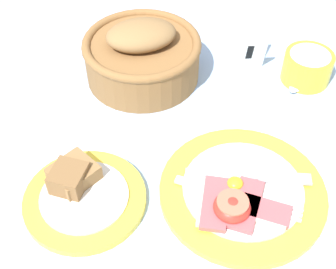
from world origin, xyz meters
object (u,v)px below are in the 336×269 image
bread_plate (81,193)px  teaspoon_by_saucer (293,90)px  sugar_cup (307,66)px  number_card (248,49)px  bread_basket (142,55)px  breakfast_plate (241,193)px

bread_plate → teaspoon_by_saucer: 0.42m
sugar_cup → teaspoon_by_saucer: bearing=-124.3°
number_card → bread_basket: bearing=-173.8°
bread_plate → bread_basket: bread_basket is taller
number_card → teaspoon_by_saucer: (0.08, -0.07, -0.03)m
bread_plate → bread_basket: 0.29m
number_card → breakfast_plate: bearing=-100.7°
breakfast_plate → sugar_cup: size_ratio=2.78×
sugar_cup → bread_plate: bearing=-141.7°
breakfast_plate → bread_plate: bearing=-176.8°
breakfast_plate → teaspoon_by_saucer: size_ratio=1.46×
bread_plate → teaspoon_by_saucer: bread_plate is taller
sugar_cup → bread_basket: bearing=-179.1°
bread_basket → teaspoon_by_saucer: size_ratio=1.27×
sugar_cup → number_card: size_ratio=1.20×
bread_basket → number_card: bearing=11.7°
bread_plate → sugar_cup: (0.36, 0.29, 0.02)m
bread_basket → number_card: bread_basket is taller
bread_plate → bread_basket: (0.06, 0.28, 0.03)m
bread_basket → number_card: (0.19, 0.04, -0.01)m
bread_plate → breakfast_plate: bearing=3.2°
breakfast_plate → sugar_cup: (0.13, 0.27, 0.02)m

